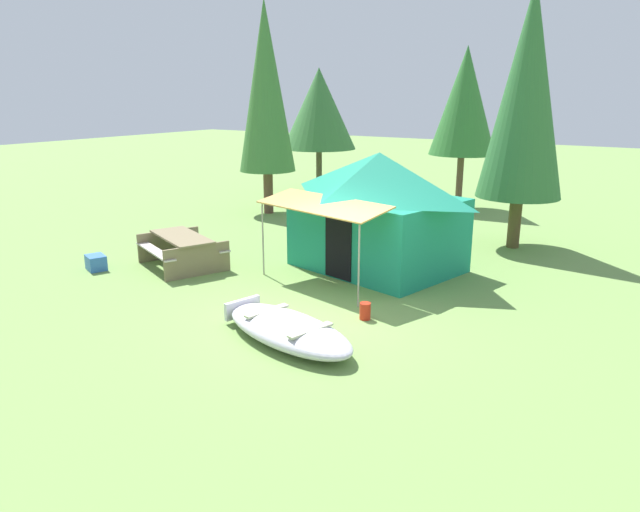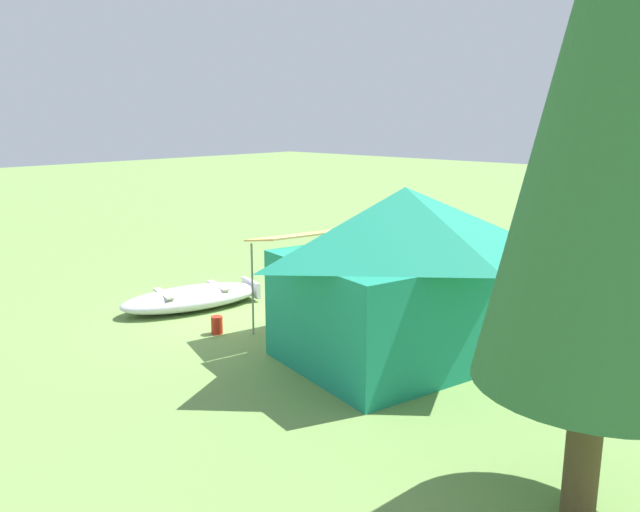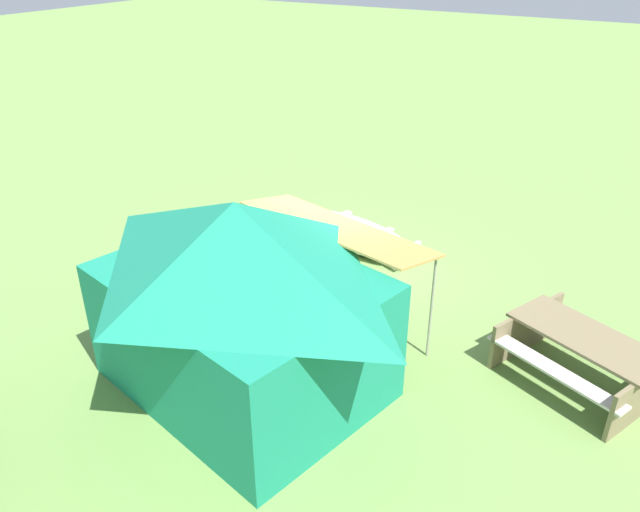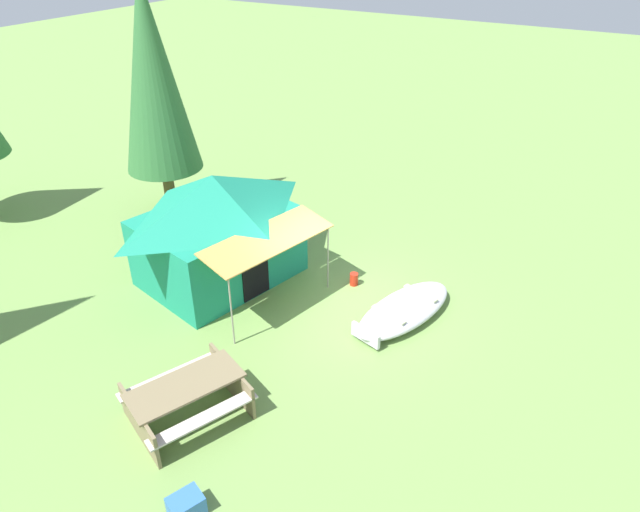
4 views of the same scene
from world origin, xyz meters
TOP-DOWN VIEW (x-y plane):
  - ground_plane at (0.00, 0.00)m, footprint 80.00×80.00m
  - beached_rowboat at (0.30, -1.53)m, footprint 3.00×1.81m
  - canvas_cabin_tent at (-0.40, 2.98)m, footprint 4.20×4.34m
  - picnic_table at (-4.27, 0.62)m, footprint 2.41×2.19m
  - cooler_box at (-5.77, -0.65)m, footprint 0.60×0.54m
  - fuel_can at (0.90, 0.02)m, footprint 0.28×0.28m
  - pine_tree_back_right at (1.75, 6.61)m, footprint 2.13×2.13m

SIDE VIEW (x-z plane):
  - ground_plane at x=0.00m, z-range 0.00..0.00m
  - fuel_can at x=0.90m, z-range 0.00..0.31m
  - cooler_box at x=-5.77m, z-range 0.00..0.34m
  - beached_rowboat at x=0.30m, z-range 0.01..0.43m
  - picnic_table at x=-4.27m, z-range 0.11..0.86m
  - canvas_cabin_tent at x=-0.40m, z-range 0.05..2.72m
  - pine_tree_back_right at x=1.75m, z-range 0.65..7.25m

